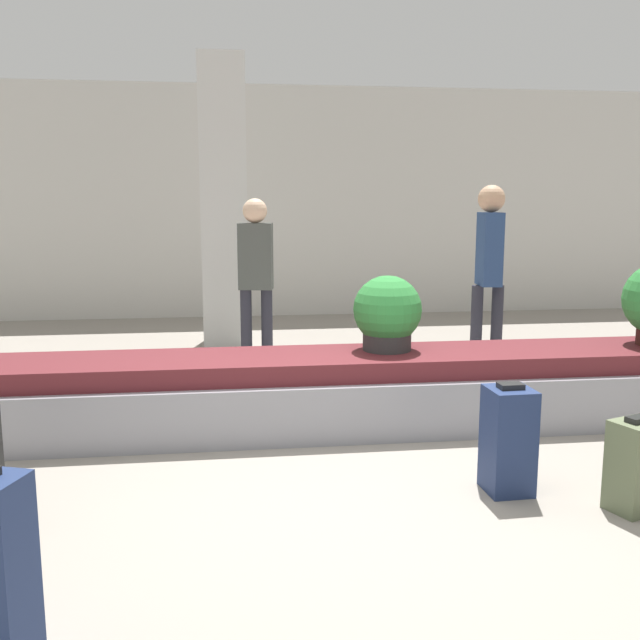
% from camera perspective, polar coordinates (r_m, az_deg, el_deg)
% --- Properties ---
extents(ground_plane, '(18.00, 18.00, 0.00)m').
position_cam_1_polar(ground_plane, '(4.15, 2.26, -13.75)').
color(ground_plane, gray).
extents(back_wall, '(18.00, 0.06, 3.20)m').
position_cam_1_polar(back_wall, '(10.15, -3.83, 9.34)').
color(back_wall, beige).
rests_on(back_wall, ground_plane).
extents(carousel, '(8.51, 0.86, 0.55)m').
position_cam_1_polar(carousel, '(5.21, -0.00, -5.82)').
color(carousel, gray).
rests_on(carousel, ground_plane).
extents(pillar, '(0.51, 0.51, 3.20)m').
position_cam_1_polar(pillar, '(8.15, -7.71, 9.21)').
color(pillar, silver).
rests_on(pillar, ground_plane).
extents(suitcase_0, '(0.25, 0.27, 0.63)m').
position_cam_1_polar(suitcase_0, '(4.22, 14.82, -9.25)').
color(suitcase_0, navy).
rests_on(suitcase_0, ground_plane).
extents(suitcase_3, '(0.30, 0.28, 0.52)m').
position_cam_1_polar(suitcase_3, '(4.21, 23.90, -10.63)').
color(suitcase_3, '#5B6647').
rests_on(suitcase_3, ground_plane).
extents(potted_plant_2, '(0.51, 0.51, 0.55)m').
position_cam_1_polar(potted_plant_2, '(5.26, 5.41, 0.50)').
color(potted_plant_2, '#2D2D2D').
rests_on(potted_plant_2, carousel).
extents(traveler_0, '(0.35, 0.23, 1.66)m').
position_cam_1_polar(traveler_0, '(6.86, -5.16, 4.07)').
color(traveler_0, '#282833').
rests_on(traveler_0, ground_plane).
extents(traveler_1, '(0.31, 0.34, 1.78)m').
position_cam_1_polar(traveler_1, '(6.83, 13.37, 4.57)').
color(traveler_1, '#282833').
rests_on(traveler_1, ground_plane).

